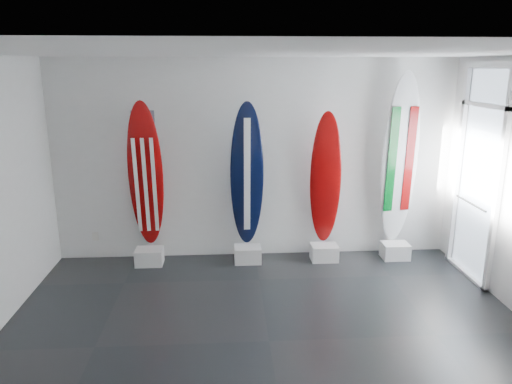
{
  "coord_description": "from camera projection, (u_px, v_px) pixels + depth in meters",
  "views": [
    {
      "loc": [
        -0.43,
        -4.57,
        2.88
      ],
      "look_at": [
        -0.05,
        1.4,
        1.3
      ],
      "focal_mm": 33.67,
      "sensor_mm": 36.0,
      "label": 1
    }
  ],
  "objects": [
    {
      "name": "floor",
      "position": [
        269.0,
        341.0,
        5.18
      ],
      "size": [
        6.0,
        6.0,
        0.0
      ],
      "primitive_type": "plane",
      "color": "black",
      "rests_on": "ground"
    },
    {
      "name": "ceiling",
      "position": [
        271.0,
        52.0,
        4.41
      ],
      "size": [
        6.0,
        6.0,
        0.0
      ],
      "primitive_type": "plane",
      "rotation": [
        3.14,
        0.0,
        0.0
      ],
      "color": "white",
      "rests_on": "wall_back"
    },
    {
      "name": "wall_back",
      "position": [
        255.0,
        160.0,
        7.21
      ],
      "size": [
        6.0,
        0.0,
        6.0
      ],
      "primitive_type": "plane",
      "rotation": [
        1.57,
        0.0,
        0.0
      ],
      "color": "silver",
      "rests_on": "ground"
    },
    {
      "name": "wall_front",
      "position": [
        316.0,
        353.0,
        2.38
      ],
      "size": [
        6.0,
        0.0,
        6.0
      ],
      "primitive_type": "plane",
      "rotation": [
        -1.57,
        0.0,
        0.0
      ],
      "color": "silver",
      "rests_on": "ground"
    },
    {
      "name": "display_block_usa",
      "position": [
        149.0,
        257.0,
        7.15
      ],
      "size": [
        0.4,
        0.3,
        0.24
      ],
      "primitive_type": "cube",
      "color": "silver",
      "rests_on": "floor"
    },
    {
      "name": "surfboard_usa",
      "position": [
        146.0,
        176.0,
        6.94
      ],
      "size": [
        0.52,
        0.41,
        2.2
      ],
      "primitive_type": "ellipsoid",
      "rotation": [
        0.14,
        0.0,
        0.04
      ],
      "color": "#8B0606",
      "rests_on": "display_block_usa"
    },
    {
      "name": "display_block_navy",
      "position": [
        248.0,
        254.0,
        7.24
      ],
      "size": [
        0.4,
        0.3,
        0.24
      ],
      "primitive_type": "cube",
      "color": "silver",
      "rests_on": "floor"
    },
    {
      "name": "surfboard_navy",
      "position": [
        247.0,
        175.0,
        7.03
      ],
      "size": [
        0.5,
        0.25,
        2.17
      ],
      "primitive_type": "ellipsoid",
      "rotation": [
        0.08,
        0.0,
        0.02
      ],
      "color": "black",
      "rests_on": "display_block_navy"
    },
    {
      "name": "display_block_swiss",
      "position": [
        324.0,
        252.0,
        7.31
      ],
      "size": [
        0.4,
        0.3,
        0.24
      ],
      "primitive_type": "cube",
      "color": "silver",
      "rests_on": "floor"
    },
    {
      "name": "surfboard_swiss",
      "position": [
        326.0,
        179.0,
        7.12
      ],
      "size": [
        0.49,
        0.32,
        2.03
      ],
      "primitive_type": "ellipsoid",
      "rotation": [
        0.08,
        0.0,
        -0.17
      ],
      "color": "#8B0606",
      "rests_on": "display_block_swiss"
    },
    {
      "name": "display_block_italy",
      "position": [
        395.0,
        251.0,
        7.38
      ],
      "size": [
        0.4,
        0.3,
        0.24
      ],
      "primitive_type": "cube",
      "color": "silver",
      "rests_on": "floor"
    },
    {
      "name": "surfboard_italy",
      "position": [
        400.0,
        160.0,
        7.12
      ],
      "size": [
        0.6,
        0.27,
        2.58
      ],
      "primitive_type": "ellipsoid",
      "rotation": [
        0.04,
        0.0,
        0.14
      ],
      "color": "white",
      "rests_on": "display_block_italy"
    },
    {
      "name": "wall_outlet",
      "position": [
        95.0,
        236.0,
        7.33
      ],
      "size": [
        0.09,
        0.02,
        0.13
      ],
      "primitive_type": "cube",
      "color": "silver",
      "rests_on": "wall_back"
    },
    {
      "name": "glass_door",
      "position": [
        478.0,
        177.0,
        6.49
      ],
      "size": [
        0.12,
        1.16,
        2.85
      ],
      "primitive_type": null,
      "color": "white",
      "rests_on": "floor"
    }
  ]
}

